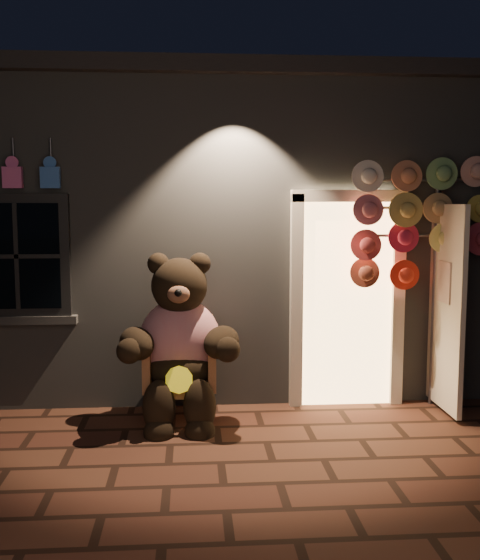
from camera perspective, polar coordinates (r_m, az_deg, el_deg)
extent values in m
plane|color=#4E2C1D|center=(5.43, -1.67, -15.62)|extent=(60.00, 60.00, 0.00)
cube|color=slate|center=(9.02, -2.88, 4.15)|extent=(7.00, 5.00, 3.30)
cube|color=black|center=(9.11, -2.94, 15.08)|extent=(7.30, 5.30, 0.16)
cube|color=black|center=(6.71, -18.77, 2.00)|extent=(1.00, 0.10, 1.20)
cube|color=black|center=(6.68, -18.83, 1.98)|extent=(0.82, 0.06, 1.02)
cube|color=slate|center=(6.78, -18.56, -3.31)|extent=(1.10, 0.14, 0.08)
cube|color=#FFC172|center=(6.76, 9.23, -1.96)|extent=(0.92, 0.10, 2.10)
cube|color=beige|center=(6.62, 4.93, -2.08)|extent=(0.12, 0.12, 2.20)
cube|color=beige|center=(6.86, 13.54, -1.93)|extent=(0.12, 0.12, 2.20)
cube|color=beige|center=(6.64, 9.49, 7.24)|extent=(1.16, 0.12, 0.12)
cube|color=beige|center=(6.67, 17.54, -2.30)|extent=(0.05, 0.80, 2.00)
cube|color=#C5518C|center=(6.61, -19.19, 8.43)|extent=(0.18, 0.07, 0.20)
cylinder|color=#59595E|center=(6.68, -19.15, 10.56)|extent=(0.02, 0.02, 0.25)
cube|color=#2F5BA6|center=(6.53, -16.19, 8.56)|extent=(0.18, 0.07, 0.20)
cylinder|color=#59595E|center=(6.60, -16.16, 10.72)|extent=(0.02, 0.02, 0.25)
cube|color=#AC6E42|center=(6.32, -5.22, -9.16)|extent=(0.64, 0.60, 0.09)
cube|color=#AC6E42|center=(6.50, -5.18, -5.81)|extent=(0.63, 0.08, 0.63)
cube|color=#AC6E42|center=(6.27, -8.00, -7.61)|extent=(0.08, 0.54, 0.36)
cube|color=#AC6E42|center=(6.25, -2.48, -7.59)|extent=(0.08, 0.54, 0.36)
cylinder|color=#AC6E42|center=(6.15, -7.85, -11.51)|extent=(0.05, 0.05, 0.29)
cylinder|color=#AC6E42|center=(6.13, -2.68, -11.50)|extent=(0.05, 0.05, 0.29)
cylinder|color=#AC6E42|center=(6.63, -7.52, -10.13)|extent=(0.05, 0.05, 0.29)
cylinder|color=#AC6E42|center=(6.61, -2.75, -10.12)|extent=(0.05, 0.05, 0.29)
ellipsoid|color=#B21323|center=(6.28, -5.24, -5.29)|extent=(0.78, 0.63, 0.81)
ellipsoid|color=black|center=(6.25, -5.24, -7.61)|extent=(0.65, 0.55, 0.38)
sphere|color=black|center=(6.14, -5.31, -0.51)|extent=(0.53, 0.53, 0.52)
sphere|color=black|center=(6.16, -7.12, 1.41)|extent=(0.21, 0.21, 0.21)
sphere|color=black|center=(6.14, -3.52, 1.44)|extent=(0.21, 0.21, 0.21)
ellipsoid|color=brown|center=(5.91, -5.37, -1.24)|extent=(0.21, 0.15, 0.16)
ellipsoid|color=black|center=(6.06, -8.99, -5.48)|extent=(0.46, 0.60, 0.30)
ellipsoid|color=black|center=(6.03, -1.62, -5.44)|extent=(0.47, 0.60, 0.30)
ellipsoid|color=black|center=(6.01, -7.08, -10.95)|extent=(0.30, 0.30, 0.50)
ellipsoid|color=black|center=(5.99, -3.53, -10.95)|extent=(0.30, 0.30, 0.50)
sphere|color=black|center=(6.01, -7.09, -13.01)|extent=(0.27, 0.27, 0.27)
sphere|color=black|center=(6.00, -3.52, -13.01)|extent=(0.27, 0.27, 0.27)
cylinder|color=yellow|center=(5.93, -5.33, -8.65)|extent=(0.25, 0.10, 0.24)
cylinder|color=#59595E|center=(6.90, 16.57, -0.43)|extent=(0.04, 0.04, 2.47)
cylinder|color=#59595E|center=(6.74, 14.73, 8.44)|extent=(1.10, 0.03, 0.03)
cylinder|color=#59595E|center=(6.73, 14.66, 6.10)|extent=(1.10, 0.03, 0.03)
cylinder|color=#59595E|center=(6.74, 14.59, 3.77)|extent=(1.10, 0.03, 0.03)
cylinder|color=silver|center=(6.55, 11.11, 8.98)|extent=(0.31, 0.11, 0.31)
cylinder|color=#C67852|center=(6.63, 14.27, 8.88)|extent=(0.31, 0.11, 0.31)
cylinder|color=#6FA05E|center=(6.72, 17.34, 8.74)|extent=(0.31, 0.11, 0.31)
cylinder|color=#D89889|center=(6.92, 20.01, 8.58)|extent=(0.31, 0.11, 0.31)
cylinder|color=#CF6571|center=(6.51, 11.12, 6.18)|extent=(0.31, 0.11, 0.31)
cylinder|color=tan|center=(6.59, 14.27, 6.10)|extent=(0.31, 0.11, 0.31)
cylinder|color=tan|center=(6.77, 17.06, 6.03)|extent=(0.31, 0.11, 0.31)
cylinder|color=gold|center=(6.89, 20.00, 5.93)|extent=(0.31, 0.11, 0.31)
cylinder|color=#CC3D3C|center=(6.50, 11.12, 3.35)|extent=(0.31, 0.11, 0.31)
cylinder|color=#B62042|center=(6.66, 14.02, 3.36)|extent=(0.31, 0.11, 0.31)
cylinder|color=#FFF580|center=(6.76, 17.06, 3.31)|extent=(0.31, 0.11, 0.31)
cylinder|color=#C93D50|center=(6.87, 20.00, 3.25)|extent=(0.31, 0.11, 0.31)
cylinder|color=brown|center=(6.58, 10.92, 0.60)|extent=(0.31, 0.11, 0.31)
cylinder|color=red|center=(6.66, 14.03, 0.59)|extent=(0.31, 0.11, 0.31)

